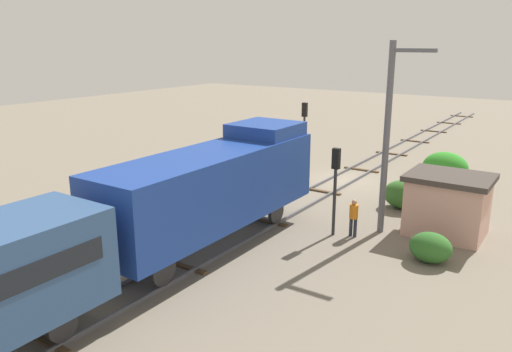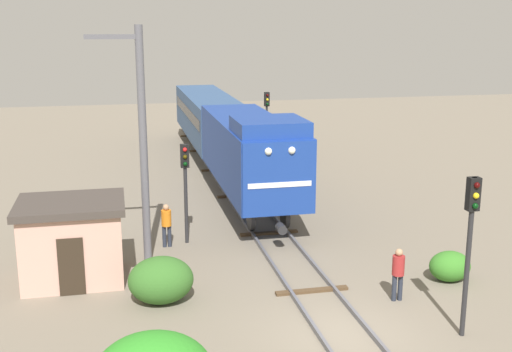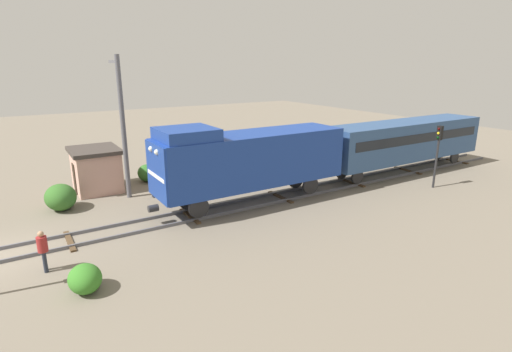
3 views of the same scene
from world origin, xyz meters
The scene contains 13 objects.
ground_plane centered at (0.00, 0.00, 0.00)m, with size 106.43×106.43×0.00m, color #756B5B.
railway_track centered at (0.00, 0.00, 0.07)m, with size 2.40×70.95×0.16m.
locomotive centered at (0.00, 12.54, 2.77)m, with size 2.90×11.60×4.60m.
traffic_signal_near centered at (3.20, -0.74, 3.12)m, with size 0.32×0.34×4.51m.
traffic_signal_mid centered at (-3.40, 8.56, 2.75)m, with size 0.32×0.34×3.94m.
worker_near_track centered at (2.40, 1.79, 1.00)m, with size 0.38×0.38×1.70m.
worker_by_signal centered at (-4.20, 8.25, 1.00)m, with size 0.38×0.38×1.70m.
catenary_mast centered at (-5.06, 7.00, 4.44)m, with size 1.94×0.28×8.38m.
relay_hut centered at (-7.50, 5.67, 1.39)m, with size 3.50×2.90×2.74m.
bush_near centered at (-4.79, 3.22, 0.73)m, with size 2.01×1.65×1.47m, color #336626.
bush_mid centered at (-5.38, -2.71, 0.97)m, with size 2.67×2.19×1.94m, color #2F8B26.
bush_far centered at (4.78, 2.87, 0.51)m, with size 1.40×1.15×1.02m, color #367A26.
bush_back centered at (-7.75, 9.03, 0.59)m, with size 1.63×1.34×1.19m, color #2E6526.
Camera 1 is at (-12.14, 27.71, 8.34)m, focal length 35.00 mm.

